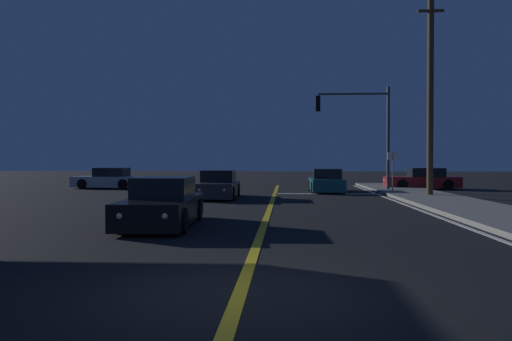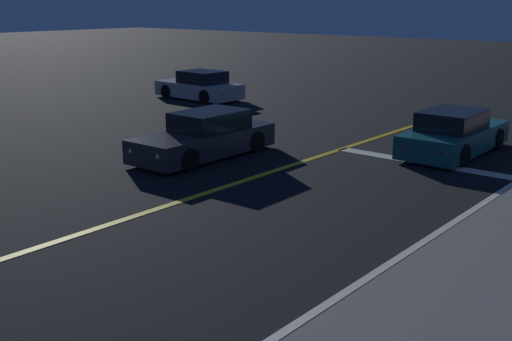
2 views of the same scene
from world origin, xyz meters
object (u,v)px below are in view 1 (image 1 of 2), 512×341
object	(u,v)px
car_following_oncoming_charcoal	(218,186)
street_sign_corner	(393,166)
car_mid_block_teal	(326,182)
car_lead_oncoming_red	(423,180)
car_far_approaching_black	(163,205)
car_parked_curb_silver	(109,179)
traffic_signal_near_right	(362,122)
utility_pole_right	(430,87)

from	to	relation	value
car_following_oncoming_charcoal	street_sign_corner	bearing A→B (deg)	-162.78
car_following_oncoming_charcoal	car_mid_block_teal	size ratio (longest dim) A/B	1.02
car_lead_oncoming_red	car_far_approaching_black	xyz separation A→B (m)	(-12.06, -19.23, -0.00)
car_parked_curb_silver	traffic_signal_near_right	distance (m)	16.43
car_lead_oncoming_red	car_far_approaching_black	world-z (taller)	same
car_parked_curb_silver	car_far_approaching_black	world-z (taller)	same
car_lead_oncoming_red	traffic_signal_near_right	world-z (taller)	traffic_signal_near_right
car_following_oncoming_charcoal	utility_pole_right	size ratio (longest dim) A/B	0.45
car_far_approaching_black	car_mid_block_teal	distance (m)	16.69
car_parked_curb_silver	utility_pole_right	world-z (taller)	utility_pole_right
traffic_signal_near_right	car_far_approaching_black	bearing A→B (deg)	64.36
car_mid_block_teal	traffic_signal_near_right	world-z (taller)	traffic_signal_near_right
car_lead_oncoming_red	utility_pole_right	xyz separation A→B (m)	(-1.65, -7.68, 4.82)
traffic_signal_near_right	street_sign_corner	bearing A→B (deg)	113.11
car_parked_curb_silver	street_sign_corner	world-z (taller)	street_sign_corner
traffic_signal_near_right	utility_pole_right	size ratio (longest dim) A/B	0.58
car_following_oncoming_charcoal	utility_pole_right	bearing A→B (deg)	-175.53
car_mid_block_teal	car_lead_oncoming_red	bearing A→B (deg)	28.42
car_far_approaching_black	utility_pole_right	world-z (taller)	utility_pole_right
car_following_oncoming_charcoal	car_mid_block_teal	xyz separation A→B (m)	(5.55, 5.10, -0.00)
car_following_oncoming_charcoal	street_sign_corner	xyz separation A→B (m)	(8.87, 2.89, 0.96)
car_mid_block_teal	utility_pole_right	distance (m)	7.92
car_following_oncoming_charcoal	utility_pole_right	xyz separation A→B (m)	(10.27, 0.95, 4.82)
car_parked_curb_silver	car_far_approaching_black	distance (m)	20.36
car_parked_curb_silver	street_sign_corner	size ratio (longest dim) A/B	1.93
car_mid_block_teal	street_sign_corner	size ratio (longest dim) A/B	2.04
car_following_oncoming_charcoal	car_far_approaching_black	xyz separation A→B (m)	(-0.14, -10.59, -0.00)
car_lead_oncoming_red	traffic_signal_near_right	distance (m)	6.23
car_parked_curb_silver	car_lead_oncoming_red	xyz separation A→B (m)	(20.12, 0.53, 0.00)
car_lead_oncoming_red	utility_pole_right	bearing A→B (deg)	167.53
car_mid_block_teal	traffic_signal_near_right	size ratio (longest dim) A/B	0.76
utility_pole_right	car_mid_block_teal	bearing A→B (deg)	138.69
car_parked_curb_silver	traffic_signal_near_right	bearing A→B (deg)	-96.42
car_far_approaching_black	street_sign_corner	bearing A→B (deg)	-125.91
car_far_approaching_black	street_sign_corner	world-z (taller)	street_sign_corner
traffic_signal_near_right	car_following_oncoming_charcoal	bearing A→B (deg)	36.57
car_far_approaching_black	utility_pole_right	size ratio (longest dim) A/B	0.45
street_sign_corner	car_following_oncoming_charcoal	bearing A→B (deg)	-161.94
car_following_oncoming_charcoal	car_mid_block_teal	bearing A→B (deg)	-138.24
car_parked_curb_silver	utility_pole_right	xyz separation A→B (m)	(18.47, -7.15, 4.82)
car_far_approaching_black	utility_pole_right	bearing A→B (deg)	-134.19
car_lead_oncoming_red	utility_pole_right	size ratio (longest dim) A/B	0.44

